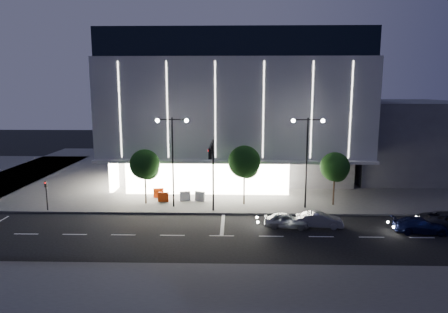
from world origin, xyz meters
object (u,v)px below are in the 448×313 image
at_px(barrier_c, 163,197).
at_px(street_lamp_west, 173,149).
at_px(tree_mid, 245,164).
at_px(barrier_d, 200,196).
at_px(tree_right, 335,168).
at_px(tree_left, 145,166).
at_px(traffic_mast, 212,163).
at_px(car_third, 420,225).
at_px(barrier_a, 159,193).
at_px(car_lead, 286,220).
at_px(street_lamp_east, 307,149).
at_px(ped_signal_far, 46,193).
at_px(barrier_b, 185,196).
at_px(car_second, 319,220).

bearing_deg(barrier_c, street_lamp_west, -49.01).
height_order(tree_mid, barrier_c, tree_mid).
bearing_deg(barrier_d, tree_right, 19.39).
bearing_deg(tree_left, traffic_mast, -27.84).
height_order(tree_right, car_third, tree_right).
relative_size(traffic_mast, barrier_a, 6.43).
distance_m(tree_right, barrier_d, 14.00).
height_order(car_lead, barrier_d, car_lead).
distance_m(car_lead, barrier_c, 13.72).
bearing_deg(barrier_a, barrier_c, -76.28).
height_order(traffic_mast, barrier_d, traffic_mast).
bearing_deg(street_lamp_east, ped_signal_far, -176.56).
height_order(street_lamp_west, barrier_d, street_lamp_west).
relative_size(street_lamp_west, barrier_b, 8.18).
distance_m(traffic_mast, tree_left, 7.95).
xyz_separation_m(street_lamp_west, car_third, (21.30, -6.37, -5.33)).
relative_size(tree_mid, car_second, 1.56).
bearing_deg(tree_right, street_lamp_east, -161.37).
height_order(street_lamp_east, tree_right, street_lamp_east).
bearing_deg(tree_right, traffic_mast, -162.98).
distance_m(street_lamp_east, car_second, 7.49).
relative_size(tree_right, barrier_b, 5.01).
xyz_separation_m(tree_left, barrier_c, (1.65, 0.61, -3.38)).
bearing_deg(tree_left, street_lamp_west, -18.94).
distance_m(tree_right, car_third, 9.65).
relative_size(ped_signal_far, tree_right, 0.54).
height_order(street_lamp_east, barrier_d, street_lamp_east).
bearing_deg(tree_mid, barrier_a, 165.90).
height_order(street_lamp_west, ped_signal_far, street_lamp_west).
bearing_deg(car_lead, tree_left, 70.96).
bearing_deg(traffic_mast, tree_left, 152.16).
bearing_deg(traffic_mast, street_lamp_west, 146.35).
relative_size(car_third, barrier_b, 3.92).
height_order(tree_left, tree_mid, tree_mid).
bearing_deg(street_lamp_west, barrier_d, 40.04).
bearing_deg(street_lamp_east, car_lead, -115.24).
bearing_deg(tree_right, car_lead, -130.87).
bearing_deg(traffic_mast, barrier_b, 123.27).
height_order(traffic_mast, street_lamp_east, street_lamp_east).
xyz_separation_m(street_lamp_west, barrier_b, (0.88, 2.09, -5.31)).
bearing_deg(street_lamp_east, car_second, -87.01).
bearing_deg(street_lamp_west, tree_right, 3.64).
xyz_separation_m(traffic_mast, barrier_c, (-5.32, 4.30, -4.38)).
height_order(ped_signal_far, tree_mid, tree_mid).
relative_size(ped_signal_far, barrier_c, 2.73).
xyz_separation_m(barrier_b, barrier_c, (-2.20, -0.46, 0.00)).
xyz_separation_m(car_lead, barrier_d, (-7.99, 7.50, 0.01)).
bearing_deg(barrier_d, ped_signal_far, -142.45).
relative_size(ped_signal_far, barrier_a, 2.73).
bearing_deg(ped_signal_far, barrier_b, 15.60).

